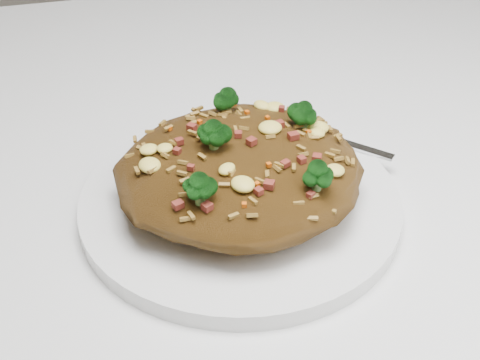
# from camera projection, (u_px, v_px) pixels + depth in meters

# --- Properties ---
(dining_table) EXTENTS (1.20, 0.80, 0.75)m
(dining_table) POSITION_uv_depth(u_px,v_px,m) (133.00, 252.00, 0.62)
(dining_table) COLOR white
(dining_table) RESTS_ON ground
(plate) EXTENTS (0.25, 0.25, 0.01)m
(plate) POSITION_uv_depth(u_px,v_px,m) (240.00, 203.00, 0.52)
(plate) COLOR white
(plate) RESTS_ON dining_table
(fried_rice) EXTENTS (0.19, 0.17, 0.07)m
(fried_rice) POSITION_uv_depth(u_px,v_px,m) (240.00, 162.00, 0.50)
(fried_rice) COLOR brown
(fried_rice) RESTS_ON plate
(fork) EXTENTS (0.13, 0.13, 0.00)m
(fork) POSITION_uv_depth(u_px,v_px,m) (314.00, 134.00, 0.58)
(fork) COLOR silver
(fork) RESTS_ON plate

